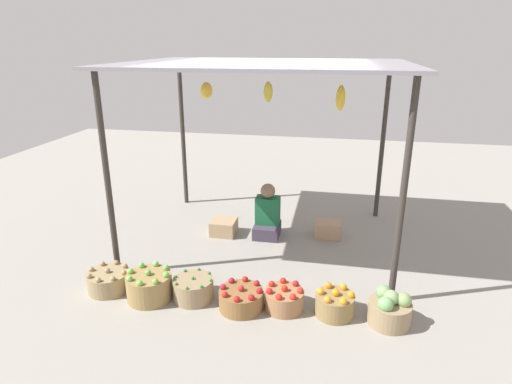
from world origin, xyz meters
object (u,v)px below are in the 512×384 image
at_px(vendor_person, 267,216).
at_px(basket_red_apples, 241,299).
at_px(wooden_crate_near_vendor, 328,229).
at_px(basket_red_tomatoes, 284,299).
at_px(wooden_crate_stacked_rear, 224,227).
at_px(basket_green_chilies, 193,289).
at_px(basket_cabbages, 390,309).
at_px(basket_green_apples, 149,286).
at_px(basket_oranges, 335,304).
at_px(basket_potatoes, 109,281).

distance_m(vendor_person, basket_red_apples, 1.85).
relative_size(basket_red_apples, wooden_crate_near_vendor, 1.32).
distance_m(basket_red_tomatoes, wooden_crate_stacked_rear, 2.02).
bearing_deg(basket_green_chilies, basket_cabbages, -1.23).
bearing_deg(basket_green_chilies, basket_red_apples, -7.28).
distance_m(basket_green_chilies, basket_red_apples, 0.56).
distance_m(basket_green_apples, wooden_crate_near_vendor, 2.72).
height_order(vendor_person, wooden_crate_stacked_rear, vendor_person).
relative_size(basket_green_chilies, wooden_crate_stacked_rear, 1.24).
distance_m(vendor_person, basket_cabbages, 2.39).
relative_size(basket_red_apples, basket_red_tomatoes, 1.15).
relative_size(basket_oranges, basket_cabbages, 0.95).
relative_size(basket_green_apples, wooden_crate_near_vendor, 1.37).
bearing_deg(basket_green_chilies, basket_potatoes, -179.55).
bearing_deg(basket_red_tomatoes, wooden_crate_stacked_rear, 123.39).
bearing_deg(basket_red_tomatoes, basket_red_apples, -170.38).
bearing_deg(basket_green_apples, vendor_person, 61.78).
xyz_separation_m(vendor_person, wooden_crate_stacked_rear, (-0.63, -0.08, -0.19)).
height_order(vendor_person, basket_cabbages, vendor_person).
bearing_deg(basket_potatoes, basket_red_tomatoes, 0.38).
bearing_deg(wooden_crate_stacked_rear, basket_red_tomatoes, -56.61).
bearing_deg(wooden_crate_stacked_rear, basket_red_apples, -69.37).
xyz_separation_m(vendor_person, basket_green_chilies, (-0.52, -1.77, -0.18)).
bearing_deg(wooden_crate_near_vendor, basket_cabbages, -70.86).
bearing_deg(basket_oranges, vendor_person, 119.51).
bearing_deg(basket_red_apples, wooden_crate_stacked_rear, 110.63).
xyz_separation_m(vendor_person, basket_cabbages, (1.54, -1.82, -0.14)).
distance_m(basket_red_apples, basket_red_tomatoes, 0.45).
bearing_deg(wooden_crate_near_vendor, basket_potatoes, -141.55).
bearing_deg(vendor_person, basket_oranges, -60.49).
height_order(vendor_person, basket_oranges, vendor_person).
relative_size(basket_green_chilies, basket_oranges, 1.10).
bearing_deg(wooden_crate_stacked_rear, basket_green_apples, -101.59).
bearing_deg(vendor_person, basket_green_chilies, -106.40).
height_order(vendor_person, basket_potatoes, vendor_person).
bearing_deg(wooden_crate_stacked_rear, wooden_crate_near_vendor, 7.69).
relative_size(basket_green_apples, basket_green_chilies, 1.12).
bearing_deg(basket_green_apples, wooden_crate_near_vendor, 46.67).
bearing_deg(basket_cabbages, basket_green_chilies, 178.77).
bearing_deg(wooden_crate_near_vendor, wooden_crate_stacked_rear, -172.31).
bearing_deg(basket_cabbages, basket_oranges, 175.19).
bearing_deg(basket_red_apples, basket_green_chilies, 172.72).
bearing_deg(basket_cabbages, basket_red_tomatoes, 177.32).
distance_m(basket_potatoes, basket_cabbages, 3.07).
distance_m(basket_green_apples, basket_oranges, 2.00).
bearing_deg(basket_red_tomatoes, basket_green_apples, -176.55).
xyz_separation_m(basket_green_apples, wooden_crate_near_vendor, (1.86, 1.98, -0.04)).
relative_size(vendor_person, basket_green_chilies, 1.77).
bearing_deg(basket_oranges, wooden_crate_near_vendor, 94.08).
xyz_separation_m(basket_green_chilies, wooden_crate_stacked_rear, (-0.11, 1.69, -0.01)).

